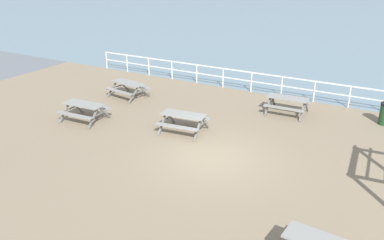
{
  "coord_description": "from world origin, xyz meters",
  "views": [
    {
      "loc": [
        5.77,
        -11.6,
        6.63
      ],
      "look_at": [
        -1.39,
        0.99,
        0.8
      ],
      "focal_mm": 37.93,
      "sensor_mm": 36.0,
      "label": 1
    }
  ],
  "objects_px": {
    "picnic_table_near_left": "(128,86)",
    "picnic_table_seaward": "(288,101)",
    "picnic_table_near_right": "(184,118)",
    "picnic_table_far_left": "(84,108)"
  },
  "relations": [
    {
      "from": "picnic_table_near_left",
      "to": "picnic_table_seaward",
      "type": "relative_size",
      "value": 1.09
    },
    {
      "from": "picnic_table_near_left",
      "to": "picnic_table_near_right",
      "type": "distance_m",
      "value": 5.29
    },
    {
      "from": "picnic_table_near_right",
      "to": "picnic_table_seaward",
      "type": "height_order",
      "value": "same"
    },
    {
      "from": "picnic_table_far_left",
      "to": "picnic_table_seaward",
      "type": "bearing_deg",
      "value": 31.85
    },
    {
      "from": "picnic_table_near_left",
      "to": "picnic_table_far_left",
      "type": "xyz_separation_m",
      "value": [
        0.33,
        -3.48,
        0.0
      ]
    },
    {
      "from": "picnic_table_seaward",
      "to": "picnic_table_far_left",
      "type": "bearing_deg",
      "value": -146.83
    },
    {
      "from": "picnic_table_near_left",
      "to": "picnic_table_near_right",
      "type": "relative_size",
      "value": 1.03
    },
    {
      "from": "picnic_table_far_left",
      "to": "picnic_table_seaward",
      "type": "relative_size",
      "value": 1.02
    },
    {
      "from": "picnic_table_near_right",
      "to": "picnic_table_seaward",
      "type": "distance_m",
      "value": 5.11
    },
    {
      "from": "picnic_table_seaward",
      "to": "picnic_table_near_left",
      "type": "bearing_deg",
      "value": -169.43
    }
  ]
}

